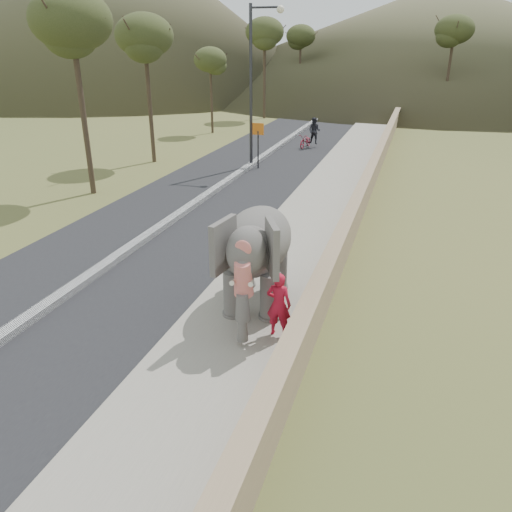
{
  "coord_description": "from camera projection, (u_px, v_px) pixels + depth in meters",
  "views": [
    {
      "loc": [
        3.41,
        -11.5,
        6.24
      ],
      "look_at": [
        0.2,
        -1.41,
        1.7
      ],
      "focal_mm": 35.0,
      "sensor_mm": 36.0,
      "label": 1
    }
  ],
  "objects": [
    {
      "name": "signboard",
      "position": [
        258.0,
        138.0,
        26.13
      ],
      "size": [
        0.6,
        0.08,
        2.4
      ],
      "color": "#2D2D33",
      "rests_on": "ground"
    },
    {
      "name": "parapet",
      "position": [
        368.0,
        185.0,
        21.57
      ],
      "size": [
        0.3,
        120.0,
        1.1
      ],
      "primitive_type": "cube",
      "color": "tan",
      "rests_on": "ground"
    },
    {
      "name": "hill_left",
      "position": [
        114.0,
        5.0,
        67.9
      ],
      "size": [
        60.0,
        60.0,
        22.0
      ],
      "primitive_type": "cone",
      "color": "brown",
      "rests_on": "ground"
    },
    {
      "name": "lamppost",
      "position": [
        257.0,
        72.0,
        25.2
      ],
      "size": [
        1.76,
        0.36,
        8.0
      ],
      "color": "#323238",
      "rests_on": "ground"
    },
    {
      "name": "elephant_and_man",
      "position": [
        257.0,
        255.0,
        12.28
      ],
      "size": [
        2.38,
        3.78,
        2.57
      ],
      "color": "slate",
      "rests_on": "ground"
    },
    {
      "name": "motorcyclist",
      "position": [
        310.0,
        136.0,
        31.84
      ],
      "size": [
        1.41,
        1.65,
        1.9
      ],
      "color": "maroon",
      "rests_on": "ground"
    },
    {
      "name": "trees",
      "position": [
        402.0,
        77.0,
        36.71
      ],
      "size": [
        47.14,
        42.26,
        8.74
      ],
      "color": "#473828",
      "rests_on": "ground"
    },
    {
      "name": "road",
      "position": [
        224.0,
        185.0,
        23.63
      ],
      "size": [
        7.0,
        120.0,
        0.03
      ],
      "primitive_type": "cube",
      "color": "black",
      "rests_on": "ground"
    },
    {
      "name": "hill_far",
      "position": [
        441.0,
        37.0,
        70.64
      ],
      "size": [
        80.0,
        80.0,
        14.0
      ],
      "primitive_type": "cone",
      "color": "brown",
      "rests_on": "ground"
    },
    {
      "name": "ground",
      "position": [
        265.0,
        293.0,
        13.48
      ],
      "size": [
        160.0,
        160.0,
        0.0
      ],
      "primitive_type": "plane",
      "color": "olive",
      "rests_on": "ground"
    },
    {
      "name": "walkway",
      "position": [
        329.0,
        193.0,
        22.21
      ],
      "size": [
        3.0,
        120.0,
        0.15
      ],
      "primitive_type": "cube",
      "color": "#9E9687",
      "rests_on": "ground"
    },
    {
      "name": "median",
      "position": [
        224.0,
        183.0,
        23.59
      ],
      "size": [
        0.35,
        120.0,
        0.22
      ],
      "primitive_type": "cube",
      "color": "black",
      "rests_on": "ground"
    }
  ]
}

